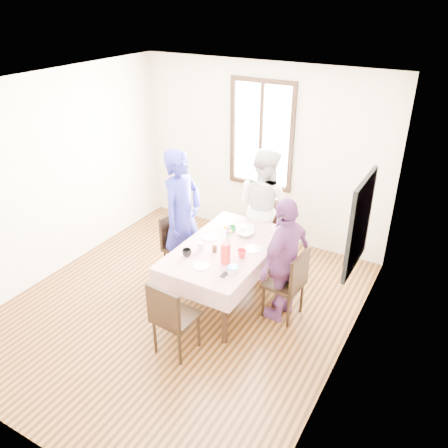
% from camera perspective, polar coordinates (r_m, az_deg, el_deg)
% --- Properties ---
extents(ground, '(4.50, 4.50, 0.00)m').
position_cam_1_polar(ground, '(5.87, -5.45, -10.22)').
color(ground, black).
rests_on(ground, ground).
extents(back_wall, '(4.00, 0.00, 4.00)m').
position_cam_1_polar(back_wall, '(6.97, 4.71, 8.74)').
color(back_wall, beige).
rests_on(back_wall, ground).
extents(right_wall, '(0.00, 4.50, 4.50)m').
position_cam_1_polar(right_wall, '(4.42, 15.63, -3.91)').
color(right_wall, beige).
rests_on(right_wall, ground).
extents(window_frame, '(1.02, 0.06, 1.62)m').
position_cam_1_polar(window_frame, '(6.86, 4.74, 11.06)').
color(window_frame, black).
rests_on(window_frame, back_wall).
extents(window_pane, '(0.90, 0.02, 1.50)m').
position_cam_1_polar(window_pane, '(6.87, 4.77, 11.08)').
color(window_pane, white).
rests_on(window_pane, back_wall).
extents(art_poster, '(0.04, 0.76, 0.96)m').
position_cam_1_polar(art_poster, '(4.59, 16.71, 0.00)').
color(art_poster, red).
rests_on(art_poster, right_wall).
extents(dining_table, '(0.92, 1.59, 0.75)m').
position_cam_1_polar(dining_table, '(5.78, 0.25, -6.19)').
color(dining_table, black).
rests_on(dining_table, ground).
extents(tablecloth, '(1.04, 1.71, 0.01)m').
position_cam_1_polar(tablecloth, '(5.58, 0.25, -2.93)').
color(tablecloth, '#600E17').
rests_on(tablecloth, dining_table).
extents(chair_left, '(0.45, 0.45, 0.91)m').
position_cam_1_polar(chair_left, '(6.19, -5.24, -2.94)').
color(chair_left, black).
rests_on(chair_left, ground).
extents(chair_right, '(0.46, 0.46, 0.91)m').
position_cam_1_polar(chair_right, '(5.50, 7.50, -7.38)').
color(chair_right, black).
rests_on(chair_right, ground).
extents(chair_far, '(0.48, 0.48, 0.91)m').
position_cam_1_polar(chair_far, '(6.57, 4.93, -1.00)').
color(chair_far, black).
rests_on(chair_far, ground).
extents(chair_near, '(0.44, 0.44, 0.91)m').
position_cam_1_polar(chair_near, '(4.99, -6.05, -11.43)').
color(chair_near, black).
rests_on(chair_near, ground).
extents(person_left, '(0.48, 0.70, 1.83)m').
position_cam_1_polar(person_left, '(5.96, -5.27, 0.84)').
color(person_left, navy).
rests_on(person_left, ground).
extents(person_far, '(1.00, 0.89, 1.71)m').
position_cam_1_polar(person_far, '(6.37, 5.00, 2.11)').
color(person_far, beige).
rests_on(person_far, ground).
extents(person_right, '(0.54, 0.97, 1.56)m').
position_cam_1_polar(person_right, '(5.33, 7.51, -4.44)').
color(person_right, '#67346A').
rests_on(person_right, ground).
extents(mug_black, '(0.14, 0.14, 0.09)m').
position_cam_1_polar(mug_black, '(5.39, -4.68, -3.60)').
color(mug_black, black).
rests_on(mug_black, tablecloth).
extents(mug_flag, '(0.12, 0.12, 0.10)m').
position_cam_1_polar(mug_flag, '(5.34, 2.24, -3.74)').
color(mug_flag, red).
rests_on(mug_flag, tablecloth).
extents(mug_green, '(0.14, 0.14, 0.08)m').
position_cam_1_polar(mug_green, '(5.90, 1.01, -0.59)').
color(mug_green, '#0C7226').
rests_on(mug_green, tablecloth).
extents(serving_bowl, '(0.22, 0.22, 0.05)m').
position_cam_1_polar(serving_bowl, '(5.83, 2.67, -1.16)').
color(serving_bowl, white).
rests_on(serving_bowl, tablecloth).
extents(juice_carton, '(0.08, 0.08, 0.25)m').
position_cam_1_polar(juice_carton, '(5.18, 0.20, -3.77)').
color(juice_carton, red).
rests_on(juice_carton, tablecloth).
extents(butter_tub, '(0.13, 0.13, 0.06)m').
position_cam_1_polar(butter_tub, '(5.08, 1.07, -5.76)').
color(butter_tub, white).
rests_on(butter_tub, tablecloth).
extents(jam_jar, '(0.06, 0.06, 0.08)m').
position_cam_1_polar(jam_jar, '(5.45, -1.18, -3.15)').
color(jam_jar, black).
rests_on(jam_jar, tablecloth).
extents(drinking_glass, '(0.07, 0.07, 0.10)m').
position_cam_1_polar(drinking_glass, '(5.49, -2.94, -2.80)').
color(drinking_glass, silver).
rests_on(drinking_glass, tablecloth).
extents(smartphone, '(0.06, 0.12, 0.01)m').
position_cam_1_polar(smartphone, '(5.05, 0.06, -6.36)').
color(smartphone, black).
rests_on(smartphone, tablecloth).
extents(flower_vase, '(0.06, 0.06, 0.12)m').
position_cam_1_polar(flower_vase, '(5.61, 0.48, -1.94)').
color(flower_vase, silver).
rests_on(flower_vase, tablecloth).
extents(plate_left, '(0.20, 0.20, 0.01)m').
position_cam_1_polar(plate_left, '(5.77, -1.81, -1.69)').
color(plate_left, white).
rests_on(plate_left, tablecloth).
extents(plate_right, '(0.20, 0.20, 0.01)m').
position_cam_1_polar(plate_right, '(5.53, 3.73, -3.13)').
color(plate_right, white).
rests_on(plate_right, tablecloth).
extents(plate_far, '(0.20, 0.20, 0.01)m').
position_cam_1_polar(plate_far, '(6.02, 3.01, -0.37)').
color(plate_far, white).
rests_on(plate_far, tablecloth).
extents(plate_near, '(0.20, 0.20, 0.01)m').
position_cam_1_polar(plate_near, '(5.20, -2.82, -5.24)').
color(plate_near, white).
rests_on(plate_near, tablecloth).
extents(butter_lid, '(0.12, 0.12, 0.01)m').
position_cam_1_polar(butter_lid, '(5.06, 1.07, -5.41)').
color(butter_lid, blue).
rests_on(butter_lid, butter_tub).
extents(flower_bunch, '(0.09, 0.09, 0.10)m').
position_cam_1_polar(flower_bunch, '(5.56, 0.49, -0.95)').
color(flower_bunch, yellow).
rests_on(flower_bunch, flower_vase).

